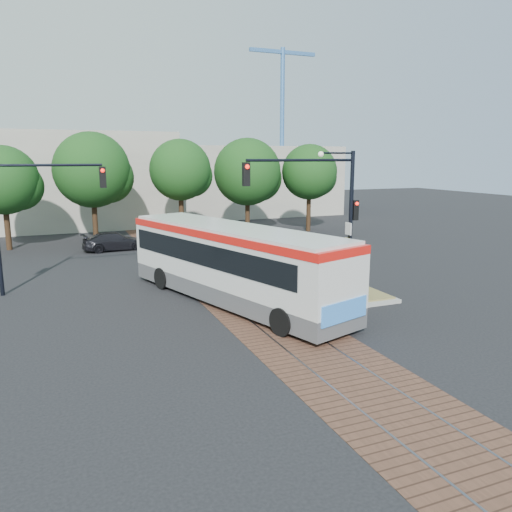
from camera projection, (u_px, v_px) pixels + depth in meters
The scene contains 10 objects.
ground at pixel (238, 296), 21.72m from camera, with size 120.00×120.00×0.00m, color black.
trackbed at pixel (211, 276), 25.36m from camera, with size 3.60×40.00×0.02m.
tree_row at pixel (175, 172), 36.13m from camera, with size 26.40×5.60×7.67m.
warehouses at pixel (127, 180), 46.89m from camera, with size 40.00×13.00×8.00m.
crane at pixel (282, 113), 57.15m from camera, with size 8.00×0.50×18.00m.
city_bus at pixel (232, 260), 20.51m from camera, with size 6.08×12.11×3.19m.
traffic_island at pixel (344, 283), 22.63m from camera, with size 2.20×5.20×1.13m.
signal_pole_main at pixel (327, 199), 21.61m from camera, with size 5.49×0.46×6.00m.
signal_pole_left at pixel (23, 206), 21.49m from camera, with size 4.99×0.34×6.00m.
parked_car at pixel (115, 241), 32.28m from camera, with size 1.64×4.04×1.17m, color black.
Camera 1 is at (-7.20, -19.71, 5.94)m, focal length 35.00 mm.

